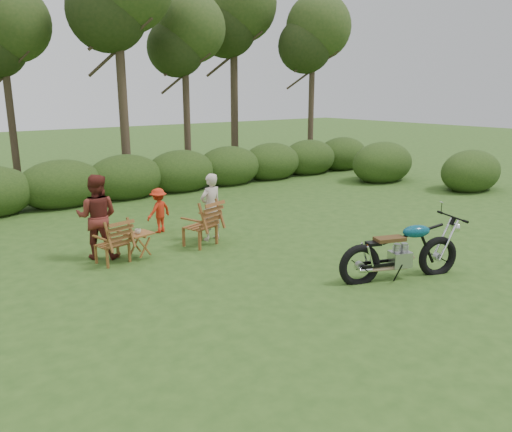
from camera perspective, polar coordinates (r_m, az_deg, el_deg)
ground at (r=9.30m, az=7.90°, el=-7.11°), size 80.00×80.00×0.00m
tree_line at (r=17.17m, az=-14.79°, el=15.24°), size 22.52×11.62×8.14m
motorcycle at (r=9.61m, az=15.96°, el=-6.83°), size 2.44×1.60×1.30m
lawn_chair_right at (r=11.21m, az=-6.36°, el=-3.33°), size 0.89×0.89×1.03m
lawn_chair_left at (r=10.43m, az=-15.99°, el=-5.15°), size 0.73×0.73×0.92m
side_table at (r=10.48m, az=-13.12°, el=-3.32°), size 0.60×0.54×0.54m
cup at (r=10.34m, az=-13.35°, el=-1.73°), size 0.16×0.16×0.10m
adult_a at (r=11.60m, az=-5.11°, el=-2.69°), size 0.61×0.44×1.54m
adult_b at (r=10.84m, az=-17.36°, el=-4.51°), size 1.07×1.02×1.73m
child at (r=12.38m, az=-10.94°, el=-1.81°), size 0.80×0.61×1.09m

